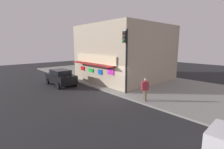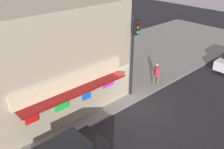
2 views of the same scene
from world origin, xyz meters
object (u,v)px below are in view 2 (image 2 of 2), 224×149
object	(u,v)px
traffic_light	(133,47)
fire_hydrant	(43,127)
trash_can	(94,99)
pedestrian	(156,73)

from	to	relation	value
traffic_light	fire_hydrant	distance (m)	7.34
trash_can	pedestrian	bearing A→B (deg)	-11.27
traffic_light	pedestrian	distance (m)	3.49
fire_hydrant	pedestrian	xyz separation A→B (m)	(8.94, -0.72, 0.61)
traffic_light	trash_can	world-z (taller)	traffic_light
trash_can	pedestrian	distance (m)	5.21
traffic_light	trash_can	distance (m)	4.20
traffic_light	trash_can	xyz separation A→B (m)	(-2.74, 0.75, -3.09)
traffic_light	fire_hydrant	world-z (taller)	traffic_light
fire_hydrant	pedestrian	size ratio (longest dim) A/B	0.43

